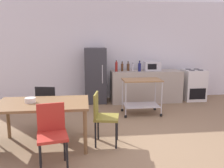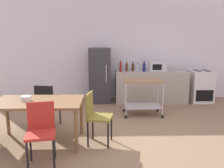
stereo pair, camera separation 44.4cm
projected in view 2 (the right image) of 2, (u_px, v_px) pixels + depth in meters
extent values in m
plane|color=#8C7051|center=(128.00, 141.00, 4.12)|extent=(12.00, 12.00, 0.00)
cube|color=white|center=(118.00, 51.00, 7.00)|extent=(8.40, 0.12, 2.90)
cube|color=#A89E8E|center=(151.00, 87.00, 6.62)|extent=(2.00, 0.64, 0.90)
cube|color=brown|center=(37.00, 102.00, 3.91)|extent=(1.50, 0.90, 0.04)
cylinder|color=brown|center=(76.00, 131.00, 3.62)|extent=(0.06, 0.06, 0.71)
cylinder|color=brown|center=(8.00, 116.00, 4.34)|extent=(0.06, 0.06, 0.71)
cylinder|color=brown|center=(81.00, 116.00, 4.38)|extent=(0.06, 0.06, 0.71)
cube|color=black|center=(48.00, 104.00, 4.73)|extent=(0.47, 0.47, 0.04)
cube|color=black|center=(44.00, 96.00, 4.52)|extent=(0.38, 0.11, 0.40)
cylinder|color=black|center=(60.00, 114.00, 4.91)|extent=(0.03, 0.03, 0.45)
cylinder|color=black|center=(45.00, 113.00, 4.97)|extent=(0.03, 0.03, 0.45)
cylinder|color=black|center=(53.00, 119.00, 4.58)|extent=(0.03, 0.03, 0.45)
cylinder|color=black|center=(37.00, 118.00, 4.64)|extent=(0.03, 0.03, 0.45)
cube|color=olive|center=(100.00, 117.00, 3.93)|extent=(0.47, 0.47, 0.04)
cube|color=olive|center=(89.00, 104.00, 3.91)|extent=(0.10, 0.38, 0.40)
cylinder|color=black|center=(108.00, 136.00, 3.78)|extent=(0.03, 0.03, 0.45)
cylinder|color=black|center=(111.00, 128.00, 4.11)|extent=(0.03, 0.03, 0.45)
cylinder|color=black|center=(88.00, 134.00, 3.83)|extent=(0.03, 0.03, 0.45)
cylinder|color=black|center=(93.00, 127.00, 4.16)|extent=(0.03, 0.03, 0.45)
cube|color=#B72D23|center=(41.00, 134.00, 3.22)|extent=(0.47, 0.47, 0.04)
cube|color=#B72D23|center=(41.00, 115.00, 3.35)|extent=(0.38, 0.10, 0.40)
cylinder|color=black|center=(27.00, 158.00, 3.06)|extent=(0.03, 0.03, 0.45)
cylinder|color=black|center=(54.00, 155.00, 3.14)|extent=(0.03, 0.03, 0.45)
cylinder|color=black|center=(31.00, 147.00, 3.39)|extent=(0.03, 0.03, 0.45)
cylinder|color=black|center=(54.00, 144.00, 3.46)|extent=(0.03, 0.03, 0.45)
cube|color=white|center=(201.00, 86.00, 6.68)|extent=(0.60, 0.60, 0.90)
cube|color=black|center=(205.00, 96.00, 6.41)|extent=(0.48, 0.01, 0.32)
cylinder|color=#47474C|center=(199.00, 71.00, 6.47)|extent=(0.16, 0.16, 0.02)
cylinder|color=#47474C|center=(208.00, 71.00, 6.48)|extent=(0.16, 0.16, 0.02)
cylinder|color=#47474C|center=(196.00, 70.00, 6.71)|extent=(0.16, 0.16, 0.02)
cylinder|color=#47474C|center=(205.00, 70.00, 6.71)|extent=(0.16, 0.16, 0.02)
cube|color=#333338|center=(100.00, 75.00, 6.62)|extent=(0.60, 0.60, 1.55)
cylinder|color=silver|center=(106.00, 74.00, 6.30)|extent=(0.02, 0.02, 0.50)
cube|color=olive|center=(143.00, 80.00, 5.41)|extent=(0.90, 0.56, 0.03)
cube|color=silver|center=(143.00, 106.00, 5.52)|extent=(0.83, 0.52, 0.02)
cylinder|color=silver|center=(126.00, 99.00, 5.22)|extent=(0.02, 0.02, 0.76)
sphere|color=black|center=(126.00, 117.00, 5.30)|extent=(0.07, 0.07, 0.07)
cylinder|color=silver|center=(163.00, 99.00, 5.24)|extent=(0.02, 0.02, 0.76)
sphere|color=black|center=(162.00, 116.00, 5.32)|extent=(0.07, 0.07, 0.07)
cylinder|color=silver|center=(124.00, 94.00, 5.71)|extent=(0.02, 0.02, 0.76)
sphere|color=black|center=(124.00, 110.00, 5.79)|extent=(0.07, 0.07, 0.07)
cylinder|color=silver|center=(158.00, 94.00, 5.74)|extent=(0.02, 0.02, 0.76)
sphere|color=black|center=(157.00, 110.00, 5.81)|extent=(0.07, 0.07, 0.07)
cylinder|color=maroon|center=(121.00, 67.00, 6.42)|extent=(0.07, 0.07, 0.26)
cylinder|color=maroon|center=(121.00, 62.00, 6.39)|extent=(0.03, 0.03, 0.04)
cylinder|color=black|center=(121.00, 61.00, 6.38)|extent=(0.04, 0.04, 0.01)
cylinder|color=#4C2D19|center=(127.00, 68.00, 6.50)|extent=(0.07, 0.07, 0.21)
cylinder|color=#4C2D19|center=(127.00, 63.00, 6.47)|extent=(0.03, 0.03, 0.05)
cylinder|color=black|center=(127.00, 62.00, 6.47)|extent=(0.03, 0.03, 0.01)
cylinder|color=#4C2D19|center=(133.00, 67.00, 6.57)|extent=(0.08, 0.08, 0.20)
cylinder|color=#4C2D19|center=(133.00, 63.00, 6.55)|extent=(0.04, 0.04, 0.06)
cylinder|color=black|center=(133.00, 62.00, 6.54)|extent=(0.04, 0.04, 0.01)
cylinder|color=silver|center=(138.00, 68.00, 6.58)|extent=(0.07, 0.07, 0.15)
cylinder|color=silver|center=(138.00, 64.00, 6.56)|extent=(0.03, 0.03, 0.05)
cylinder|color=black|center=(138.00, 63.00, 6.56)|extent=(0.04, 0.04, 0.01)
cylinder|color=navy|center=(144.00, 68.00, 6.41)|extent=(0.08, 0.08, 0.22)
cylinder|color=navy|center=(144.00, 62.00, 6.39)|extent=(0.04, 0.04, 0.06)
cylinder|color=black|center=(144.00, 61.00, 6.38)|extent=(0.04, 0.04, 0.01)
cube|color=silver|center=(157.00, 66.00, 6.55)|extent=(0.46, 0.34, 0.26)
cube|color=black|center=(157.00, 67.00, 6.38)|extent=(0.25, 0.01, 0.16)
cylinder|color=white|center=(26.00, 98.00, 3.92)|extent=(0.17, 0.17, 0.08)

